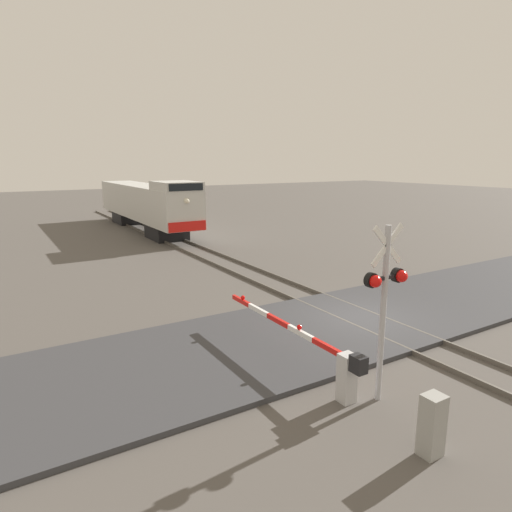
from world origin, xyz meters
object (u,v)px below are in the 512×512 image
Objects in this scene: locomotive at (146,203)px; crossing_gate at (325,357)px; utility_cabinet at (432,426)px; crossing_signal at (385,293)px.

locomotive reaches higher than crossing_gate.
locomotive is at bearing 82.24° from utility_cabinet.
crossing_signal is at bearing -57.57° from crossing_gate.
crossing_signal is 2.90m from utility_cabinet.
crossing_signal is (-3.45, -28.29, 0.45)m from locomotive.
locomotive is at bearing 81.27° from crossing_gate.
crossing_gate is 4.80× the size of utility_cabinet.
utility_cabinet is (-4.12, -30.26, -1.57)m from locomotive.
locomotive is 13.98× the size of utility_cabinet.
crossing_signal is at bearing -96.94° from locomotive.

